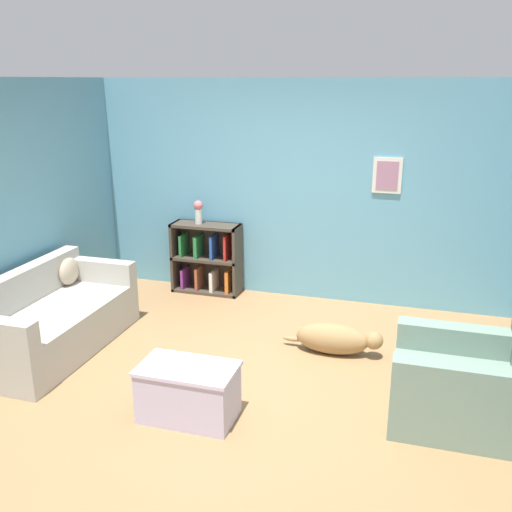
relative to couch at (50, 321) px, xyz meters
name	(u,v)px	position (x,y,z in m)	size (l,w,h in m)	color
ground_plane	(243,381)	(2.03, -0.07, -0.30)	(14.00, 14.00, 0.00)	#997047
wall_back	(301,192)	(2.03, 2.18, 1.00)	(5.60, 0.13, 2.60)	#609EB7
couch	(50,321)	(0.00, 0.00, 0.00)	(0.87, 1.83, 0.79)	#ADA89E
bookshelf	(207,259)	(0.90, 1.97, 0.12)	(0.86, 0.32, 0.88)	#42382D
recliner_chair	(472,384)	(3.91, -0.17, 0.03)	(1.06, 0.88, 0.95)	gray
coffee_table	(188,391)	(1.79, -0.74, -0.06)	(0.76, 0.45, 0.45)	#BCB2D1
dog	(335,339)	(2.72, 0.70, -0.14)	(1.00, 0.27, 0.31)	#9E7A4C
vase	(198,211)	(0.81, 1.95, 0.74)	(0.11, 0.11, 0.29)	silver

